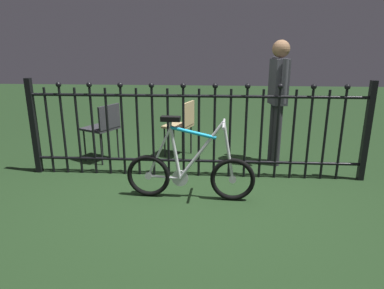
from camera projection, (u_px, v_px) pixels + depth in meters
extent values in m
plane|color=#1D3319|center=(192.00, 198.00, 3.75)|extent=(20.00, 20.00, 0.00)
cylinder|color=black|center=(35.00, 131.00, 4.36)|extent=(0.03, 0.03, 1.10)
sphere|color=black|center=(28.00, 84.00, 4.19)|extent=(0.07, 0.07, 0.07)
cylinder|color=black|center=(49.00, 131.00, 4.35)|extent=(0.03, 0.03, 1.10)
cylinder|color=black|center=(64.00, 131.00, 4.33)|extent=(0.03, 0.03, 1.10)
sphere|color=black|center=(58.00, 85.00, 4.17)|extent=(0.07, 0.07, 0.07)
cylinder|color=black|center=(78.00, 132.00, 4.32)|extent=(0.03, 0.03, 1.10)
cylinder|color=black|center=(93.00, 132.00, 4.31)|extent=(0.03, 0.03, 1.10)
sphere|color=black|center=(89.00, 85.00, 4.14)|extent=(0.07, 0.07, 0.07)
cylinder|color=black|center=(108.00, 132.00, 4.30)|extent=(0.03, 0.03, 1.10)
cylinder|color=black|center=(123.00, 132.00, 4.29)|extent=(0.03, 0.03, 1.10)
sphere|color=black|center=(120.00, 85.00, 4.12)|extent=(0.07, 0.07, 0.07)
cylinder|color=black|center=(138.00, 133.00, 4.27)|extent=(0.03, 0.03, 1.10)
cylinder|color=black|center=(153.00, 133.00, 4.26)|extent=(0.03, 0.03, 1.10)
sphere|color=black|center=(151.00, 85.00, 4.09)|extent=(0.07, 0.07, 0.07)
cylinder|color=black|center=(168.00, 133.00, 4.25)|extent=(0.03, 0.03, 1.10)
cylinder|color=black|center=(183.00, 133.00, 4.24)|extent=(0.03, 0.03, 1.10)
sphere|color=black|center=(183.00, 86.00, 4.07)|extent=(0.07, 0.07, 0.07)
cylinder|color=black|center=(199.00, 134.00, 4.23)|extent=(0.03, 0.03, 1.10)
cylinder|color=black|center=(214.00, 134.00, 4.21)|extent=(0.03, 0.03, 1.10)
sphere|color=black|center=(215.00, 86.00, 4.05)|extent=(0.07, 0.07, 0.07)
cylinder|color=black|center=(230.00, 134.00, 4.20)|extent=(0.03, 0.03, 1.10)
cylinder|color=black|center=(245.00, 134.00, 4.19)|extent=(0.03, 0.03, 1.10)
sphere|color=black|center=(248.00, 86.00, 4.02)|extent=(0.07, 0.07, 0.07)
cylinder|color=black|center=(261.00, 135.00, 4.18)|extent=(0.03, 0.03, 1.10)
cylinder|color=black|center=(277.00, 135.00, 4.17)|extent=(0.03, 0.03, 1.10)
sphere|color=black|center=(281.00, 86.00, 4.00)|extent=(0.07, 0.07, 0.07)
cylinder|color=black|center=(293.00, 135.00, 4.15)|extent=(0.03, 0.03, 1.10)
cylinder|color=black|center=(309.00, 136.00, 4.14)|extent=(0.03, 0.03, 1.10)
sphere|color=black|center=(314.00, 87.00, 3.97)|extent=(0.07, 0.07, 0.07)
cylinder|color=black|center=(325.00, 136.00, 4.13)|extent=(0.03, 0.03, 1.10)
cylinder|color=black|center=(341.00, 136.00, 4.12)|extent=(0.03, 0.03, 1.10)
sphere|color=black|center=(347.00, 87.00, 3.95)|extent=(0.07, 0.07, 0.07)
cylinder|color=black|center=(195.00, 161.00, 4.33)|extent=(4.08, 0.04, 0.04)
cylinder|color=black|center=(195.00, 96.00, 4.10)|extent=(4.08, 0.04, 0.04)
cube|color=black|center=(34.00, 127.00, 4.34)|extent=(0.07, 0.07, 1.21)
cube|color=black|center=(367.00, 132.00, 4.08)|extent=(0.07, 0.07, 1.21)
torus|color=black|center=(148.00, 176.00, 3.74)|extent=(0.48, 0.07, 0.47)
cylinder|color=silver|center=(148.00, 176.00, 3.74)|extent=(0.08, 0.03, 0.08)
torus|color=black|center=(233.00, 179.00, 3.64)|extent=(0.48, 0.07, 0.47)
cylinder|color=silver|center=(233.00, 179.00, 3.64)|extent=(0.08, 0.03, 0.08)
cylinder|color=silver|center=(201.00, 151.00, 3.59)|extent=(0.49, 0.06, 0.65)
cylinder|color=#19A5D8|center=(193.00, 133.00, 3.54)|extent=(0.48, 0.06, 0.14)
cylinder|color=silver|center=(175.00, 153.00, 3.63)|extent=(0.13, 0.04, 0.57)
cylinder|color=silver|center=(164.00, 177.00, 3.72)|extent=(0.35, 0.05, 0.04)
cylinder|color=silver|center=(159.00, 152.00, 3.65)|extent=(0.28, 0.04, 0.56)
cylinder|color=silver|center=(228.00, 151.00, 3.56)|extent=(0.14, 0.04, 0.63)
cylinder|color=silver|center=(224.00, 123.00, 3.48)|extent=(0.03, 0.03, 0.02)
cylinder|color=silver|center=(224.00, 124.00, 3.48)|extent=(0.05, 0.40, 0.03)
cylinder|color=silver|center=(171.00, 124.00, 3.54)|extent=(0.03, 0.03, 0.07)
cube|color=black|center=(170.00, 119.00, 3.53)|extent=(0.20, 0.10, 0.05)
cylinder|color=silver|center=(180.00, 178.00, 3.71)|extent=(0.18, 0.02, 0.18)
cylinder|color=black|center=(165.00, 142.00, 5.05)|extent=(0.02, 0.02, 0.44)
cylinder|color=black|center=(174.00, 137.00, 5.30)|extent=(0.02, 0.02, 0.44)
cylinder|color=black|center=(183.00, 145.00, 4.93)|extent=(0.02, 0.02, 0.44)
cylinder|color=black|center=(191.00, 140.00, 5.19)|extent=(0.02, 0.02, 0.44)
cube|color=tan|center=(178.00, 126.00, 5.05)|extent=(0.47, 0.47, 0.03)
cube|color=tan|center=(189.00, 114.00, 4.93)|extent=(0.15, 0.34, 0.34)
cylinder|color=black|center=(85.00, 146.00, 4.85)|extent=(0.02, 0.02, 0.45)
cylinder|color=black|center=(102.00, 140.00, 5.12)|extent=(0.02, 0.02, 0.45)
cylinder|color=black|center=(101.00, 149.00, 4.69)|extent=(0.02, 0.02, 0.45)
cylinder|color=black|center=(118.00, 144.00, 4.96)|extent=(0.02, 0.02, 0.45)
cube|color=#2D2D33|center=(100.00, 128.00, 4.84)|extent=(0.54, 0.54, 0.03)
cube|color=#2D2D33|center=(109.00, 117.00, 4.69)|extent=(0.20, 0.35, 0.32)
cylinder|color=#2D2D33|center=(277.00, 136.00, 4.64)|extent=(0.11, 0.11, 0.83)
cylinder|color=#2D2D33|center=(273.00, 133.00, 4.79)|extent=(0.11, 0.11, 0.83)
cube|color=#3F3F47|center=(279.00, 82.00, 4.51)|extent=(0.23, 0.33, 0.59)
cylinder|color=#3F3F47|center=(284.00, 81.00, 4.31)|extent=(0.08, 0.08, 0.56)
cylinder|color=#3F3F47|center=(274.00, 78.00, 4.69)|extent=(0.08, 0.08, 0.56)
sphere|color=#8C6647|center=(281.00, 49.00, 4.39)|extent=(0.23, 0.23, 0.23)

